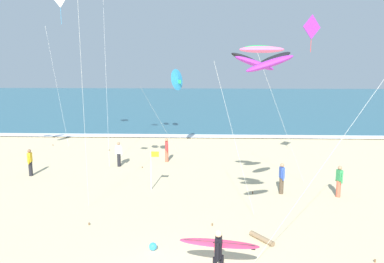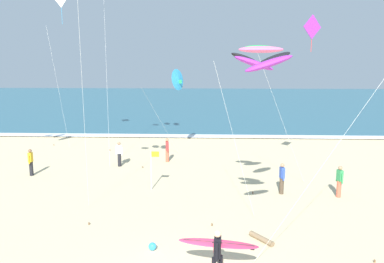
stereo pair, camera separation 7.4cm
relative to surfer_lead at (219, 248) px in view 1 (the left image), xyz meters
The scene contains 16 objects.
ocean_water 52.31m from the surfer_lead, 90.80° to the left, with size 160.00×60.00×0.08m, color #2D6075.
shoreline_foam 22.63m from the surfer_lead, 91.86° to the left, with size 160.00×1.45×0.01m, color white.
surfer_lead is the anchor object (origin of this frame).
kite_diamond_ivory_near 23.07m from the surfer_lead, 121.76° to the left, with size 2.12×1.09×11.61m.
kite_delta_cobalt_mid 16.92m from the surfer_lead, 98.51° to the left, with size 2.50×4.59×6.08m.
kite_arc_emerald_far 7.72m from the surfer_lead, 70.82° to the left, with size 3.04×3.08×7.23m.
kite_arc_rose_distant 5.84m from the surfer_lead, 38.39° to the left, with size 4.82×2.78×7.05m.
kite_diamond_violet_close 12.92m from the surfer_lead, 63.30° to the left, with size 3.56×2.22×8.95m.
bystander_red_top 14.30m from the surfer_lead, 102.15° to the left, with size 0.24×0.49×1.59m.
bystander_yellow_top 14.96m from the surfer_lead, 135.29° to the left, with size 0.22×0.50×1.59m.
bystander_white_top 14.06m from the surfer_lead, 114.97° to the left, with size 0.47×0.28×1.59m.
bystander_green_top 9.75m from the surfer_lead, 51.02° to the left, with size 0.27×0.48×1.59m.
bystander_blue_top 8.66m from the surfer_lead, 66.81° to the left, with size 0.24×0.49×1.59m.
lifeguard_flag 8.94m from the surfer_lead, 110.92° to the left, with size 0.45×0.05×2.10m.
beach_ball 3.04m from the surfer_lead, 141.39° to the left, with size 0.28×0.28×0.28m, color #2D99DB.
driftwood_log 3.31m from the surfer_lead, 57.63° to the left, with size 0.20×0.20×1.15m, color #846B4C.
Camera 1 is at (0.33, -9.95, 6.62)m, focal length 36.09 mm.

